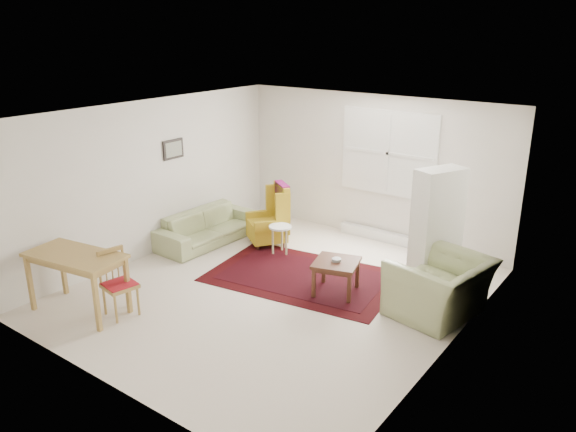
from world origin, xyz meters
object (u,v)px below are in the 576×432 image
Objects in this scene: desk at (78,283)px; desk_chair at (120,284)px; coffee_table at (336,277)px; sofa at (208,221)px; cabinet at (437,229)px; armchair at (440,282)px; wingback_chair at (267,215)px; stool at (280,240)px.

desk_chair is at bearing 26.34° from desk.
coffee_table is 0.67× the size of desk_chair.
cabinet reaches higher than sofa.
desk_chair is at bearing -42.94° from armchair.
desk is (-2.42, -2.43, 0.16)m from coffee_table.
armchair is 0.68× the size of cabinet.
coffee_table is at bearing 10.43° from wingback_chair.
wingback_chair is at bearing 155.29° from coffee_table.
desk is (-3.82, -2.70, -0.06)m from armchair.
coffee_table is at bearing -68.77° from armchair.
armchair is 0.93× the size of desk.
stool is 0.28× the size of cabinet.
coffee_table is 3.44m from desk.
sofa is 1.48× the size of desk.
wingback_chair is 0.83× the size of desk.
stool is (0.45, -0.21, -0.29)m from wingback_chair.
armchair reaches higher than stool.
wingback_chair is at bearing 81.61° from desk.
wingback_chair reaches higher than sofa.
sofa is 1.09× the size of cabinet.
armchair is (4.20, -0.10, 0.08)m from sofa.
desk_chair is (-1.91, -2.18, 0.20)m from coffee_table.
desk_chair is (-0.42, -2.86, 0.19)m from stool.
armchair is 1.44m from coffee_table.
cabinet reaches higher than desk_chair.
coffee_table is 1.57m from cabinet.
stool is at bearing 155.43° from coffee_table.
cabinet is (1.00, 1.03, 0.63)m from coffee_table.
desk is (-0.49, -3.32, -0.12)m from wingback_chair.
coffee_table is 1.64m from stool.
wingback_chair is 1.21× the size of desk_chair.
desk_chair is at bearing -131.24° from coffee_table.
sofa is 4.20m from armchair.
wingback_chair is 2.95m from cabinet.
sofa reaches higher than coffee_table.
desk_chair is (0.02, -3.07, -0.09)m from wingback_chair.
armchair is at bearing -42.82° from desk_chair.
sofa reaches higher than stool.
coffee_table is 2.91m from desk_chair.
armchair reaches higher than desk_chair.
sofa is at bearing -166.51° from stool.
cabinet reaches higher than stool.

